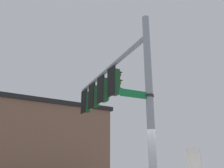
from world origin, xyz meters
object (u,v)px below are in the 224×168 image
traffic_light_mid_inner (104,90)px  traffic_light_arm_end (87,102)px  street_name_sign (141,95)px  traffic_light_nearest_pole (115,82)px  traffic_light_mid_outer (95,96)px

traffic_light_mid_inner → traffic_light_arm_end: (-2.29, 0.30, 0.00)m
street_name_sign → traffic_light_nearest_pole: bearing=165.4°
traffic_light_nearest_pole → traffic_light_arm_end: same height
traffic_light_mid_inner → traffic_light_mid_outer: 1.15m
traffic_light_nearest_pole → traffic_light_mid_outer: 2.31m
traffic_light_mid_outer → traffic_light_arm_end: same height
traffic_light_nearest_pole → traffic_light_mid_inner: size_ratio=1.00×
traffic_light_mid_inner → traffic_light_mid_outer: bearing=172.5°
traffic_light_mid_inner → street_name_sign: (3.52, -0.77, -1.23)m
traffic_light_mid_inner → traffic_light_mid_outer: (-1.14, 0.15, 0.00)m
traffic_light_nearest_pole → street_name_sign: (2.38, -0.62, -1.23)m
traffic_light_arm_end → traffic_light_mid_outer: bearing=-7.5°
traffic_light_arm_end → street_name_sign: bearing=-10.4°
traffic_light_mid_outer → traffic_light_nearest_pole: bearing=-7.5°
traffic_light_mid_outer → street_name_sign: 4.91m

